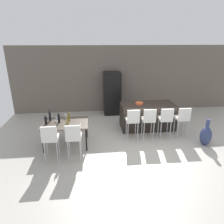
% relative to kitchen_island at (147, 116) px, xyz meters
% --- Properties ---
extents(ground_plane, '(10.00, 10.00, 0.00)m').
position_rel_kitchen_island_xyz_m(ground_plane, '(-0.45, -1.03, -0.46)').
color(ground_plane, '#ADA89E').
extents(back_wall, '(10.00, 0.12, 2.90)m').
position_rel_kitchen_island_xyz_m(back_wall, '(-0.45, 2.15, 0.99)').
color(back_wall, '#665B51').
rests_on(back_wall, ground_plane).
extents(kitchen_island, '(1.93, 0.94, 0.92)m').
position_rel_kitchen_island_xyz_m(kitchen_island, '(0.00, 0.00, 0.00)').
color(kitchen_island, black).
rests_on(kitchen_island, ground_plane).
extents(bar_chair_left, '(0.40, 0.40, 1.05)m').
position_rel_kitchen_island_xyz_m(bar_chair_left, '(-0.73, -0.85, 0.24)').
color(bar_chair_left, white).
rests_on(bar_chair_left, ground_plane).
extents(bar_chair_middle, '(0.42, 0.42, 1.05)m').
position_rel_kitchen_island_xyz_m(bar_chair_middle, '(-0.20, -0.85, 0.24)').
color(bar_chair_middle, white).
rests_on(bar_chair_middle, ground_plane).
extents(bar_chair_right, '(0.42, 0.42, 1.05)m').
position_rel_kitchen_island_xyz_m(bar_chair_right, '(0.37, -0.85, 0.24)').
color(bar_chair_right, white).
rests_on(bar_chair_right, ground_plane).
extents(bar_chair_far, '(0.40, 0.40, 1.05)m').
position_rel_kitchen_island_xyz_m(bar_chair_far, '(0.95, -0.85, 0.24)').
color(bar_chair_far, white).
rests_on(bar_chair_far, ground_plane).
extents(dining_table, '(1.36, 1.00, 0.74)m').
position_rel_kitchen_island_xyz_m(dining_table, '(-2.84, -1.01, 0.22)').
color(dining_table, '#4C4238').
rests_on(dining_table, ground_plane).
extents(dining_chair_near, '(0.40, 0.40, 1.05)m').
position_rel_kitchen_island_xyz_m(dining_chair_near, '(-3.14, -1.87, 0.24)').
color(dining_chair_near, white).
rests_on(dining_chair_near, ground_plane).
extents(dining_chair_far, '(0.41, 0.41, 1.05)m').
position_rel_kitchen_island_xyz_m(dining_chair_far, '(-2.53, -1.87, 0.24)').
color(dining_chair_far, white).
rests_on(dining_chair_far, ground_plane).
extents(wine_bottle_far, '(0.08, 0.08, 0.31)m').
position_rel_kitchen_island_xyz_m(wine_bottle_far, '(-2.74, -0.83, 0.40)').
color(wine_bottle_far, brown).
rests_on(wine_bottle_far, dining_table).
extents(wine_bottle_middle, '(0.08, 0.08, 0.28)m').
position_rel_kitchen_island_xyz_m(wine_bottle_middle, '(-3.40, -1.05, 0.39)').
color(wine_bottle_middle, black).
rests_on(wine_bottle_middle, dining_table).
extents(wine_bottle_left, '(0.07, 0.07, 0.36)m').
position_rel_kitchen_island_xyz_m(wine_bottle_left, '(-3.32, -0.78, 0.42)').
color(wine_bottle_left, black).
rests_on(wine_bottle_left, dining_table).
extents(wine_bottle_end, '(0.07, 0.07, 0.31)m').
position_rel_kitchen_island_xyz_m(wine_bottle_end, '(-3.03, -0.95, 0.41)').
color(wine_bottle_end, black).
rests_on(wine_bottle_end, dining_table).
extents(wine_bottle_near, '(0.08, 0.08, 0.33)m').
position_rel_kitchen_island_xyz_m(wine_bottle_near, '(-2.73, -1.38, 0.41)').
color(wine_bottle_near, brown).
rests_on(wine_bottle_near, dining_table).
extents(wine_glass_right, '(0.07, 0.07, 0.17)m').
position_rel_kitchen_island_xyz_m(wine_glass_right, '(-2.87, -0.61, 0.40)').
color(wine_glass_right, silver).
rests_on(wine_glass_right, dining_table).
extents(wine_glass_corner, '(0.07, 0.07, 0.17)m').
position_rel_kitchen_island_xyz_m(wine_glass_corner, '(-2.37, -1.40, 0.40)').
color(wine_glass_corner, silver).
rests_on(wine_glass_corner, dining_table).
extents(wine_glass_inner, '(0.07, 0.07, 0.17)m').
position_rel_kitchen_island_xyz_m(wine_glass_inner, '(-3.12, -0.85, 0.40)').
color(wine_glass_inner, silver).
rests_on(wine_glass_inner, dining_table).
extents(refrigerator, '(0.72, 0.68, 1.84)m').
position_rel_kitchen_island_xyz_m(refrigerator, '(-1.12, 1.71, 0.46)').
color(refrigerator, black).
rests_on(refrigerator, ground_plane).
extents(fruit_bowl, '(0.27, 0.27, 0.07)m').
position_rel_kitchen_island_xyz_m(fruit_bowl, '(-0.32, 0.03, 0.50)').
color(fruit_bowl, '#C6512D').
rests_on(fruit_bowl, kitchen_island).
extents(floor_vase, '(0.35, 0.35, 0.85)m').
position_rel_kitchen_island_xyz_m(floor_vase, '(1.45, -1.48, -0.14)').
color(floor_vase, navy).
rests_on(floor_vase, ground_plane).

